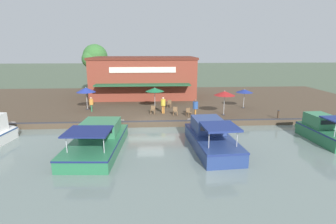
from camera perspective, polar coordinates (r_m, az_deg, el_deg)
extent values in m
plane|color=#4C5B47|center=(24.81, -3.86, -3.52)|extent=(220.00, 220.00, 0.00)
cube|color=#4C3D2D|center=(35.41, -3.76, 2.23)|extent=(22.00, 56.00, 0.60)
cube|color=#2D2D33|center=(24.72, -3.88, -2.01)|extent=(0.20, 50.40, 0.10)
cube|color=brown|center=(37.39, -5.29, 7.36)|extent=(7.36, 13.96, 5.26)
cube|color=#5C271C|center=(37.18, -5.38, 11.62)|extent=(7.51, 14.24, 0.30)
cube|color=#235633|center=(32.88, -5.52, 5.90)|extent=(1.80, 11.87, 0.16)
cube|color=silver|center=(33.55, -5.54, 9.11)|extent=(0.08, 8.38, 0.70)
cylinder|color=#B7B7B7|center=(31.40, 16.19, 2.69)|extent=(0.06, 0.06, 2.05)
cylinder|color=#2D2D33|center=(31.60, 16.07, 0.92)|extent=(0.36, 0.36, 0.06)
cone|color=navy|center=(31.24, 16.31, 4.43)|extent=(1.90, 1.90, 0.37)
cone|color=yellow|center=(31.24, 16.31, 4.47)|extent=(1.18, 1.18, 0.30)
sphere|color=yellow|center=(31.21, 16.33, 4.77)|extent=(0.08, 0.08, 0.08)
cylinder|color=#B7B7B7|center=(30.83, -17.28, 2.66)|extent=(0.06, 0.06, 2.30)
cylinder|color=#2D2D33|center=(31.06, -17.14, 0.63)|extent=(0.36, 0.36, 0.06)
cone|color=navy|center=(30.66, -17.43, 4.63)|extent=(2.11, 2.11, 0.51)
cone|color=white|center=(30.65, -17.43, 4.67)|extent=(1.31, 1.31, 0.41)
sphere|color=white|center=(30.62, -17.46, 5.10)|extent=(0.08, 0.08, 0.08)
cylinder|color=#B7B7B7|center=(29.91, -2.89, 2.88)|extent=(0.06, 0.06, 2.25)
cylinder|color=#2D2D33|center=(30.13, -2.86, 0.84)|extent=(0.36, 0.36, 0.06)
cone|color=#19663D|center=(29.72, -2.91, 4.90)|extent=(2.10, 2.10, 0.39)
cone|color=silver|center=(29.72, -2.91, 4.94)|extent=(1.30, 1.30, 0.31)
sphere|color=silver|center=(29.69, -2.91, 5.27)|extent=(0.08, 0.08, 0.08)
cylinder|color=#B7B7B7|center=(27.49, 12.11, 1.73)|extent=(0.06, 0.06, 2.35)
cylinder|color=#2D2D33|center=(27.75, 12.00, -0.58)|extent=(0.36, 0.36, 0.06)
cone|color=maroon|center=(27.29, 12.23, 4.01)|extent=(2.12, 2.12, 0.43)
cone|color=white|center=(27.29, 12.23, 4.06)|extent=(1.32, 1.32, 0.34)
sphere|color=white|center=(27.26, 12.25, 4.46)|extent=(0.08, 0.08, 0.08)
cube|color=brown|center=(26.55, 5.17, -0.57)|extent=(0.05, 0.05, 0.42)
cube|color=brown|center=(26.34, 4.44, -0.67)|extent=(0.05, 0.05, 0.42)
cube|color=brown|center=(26.88, 4.71, -0.38)|extent=(0.05, 0.05, 0.42)
cube|color=brown|center=(26.67, 3.99, -0.48)|extent=(0.05, 0.05, 0.42)
cube|color=brown|center=(26.56, 4.59, -0.08)|extent=(0.58, 0.58, 0.05)
cube|color=brown|center=(26.67, 4.37, 0.48)|extent=(0.22, 0.42, 0.40)
cube|color=brown|center=(26.85, 2.09, -0.36)|extent=(0.04, 0.04, 0.42)
cube|color=brown|center=(26.80, 1.24, -0.38)|extent=(0.04, 0.04, 0.42)
cube|color=brown|center=(27.24, 1.98, -0.15)|extent=(0.04, 0.04, 0.42)
cube|color=brown|center=(27.19, 1.15, -0.17)|extent=(0.04, 0.04, 0.42)
cube|color=brown|center=(26.97, 1.62, 0.17)|extent=(0.45, 0.45, 0.05)
cube|color=brown|center=(27.11, 1.57, 0.73)|extent=(0.05, 0.44, 0.40)
cube|color=brown|center=(30.38, 0.56, 1.31)|extent=(0.05, 0.05, 0.42)
cube|color=brown|center=(30.45, -0.18, 1.35)|extent=(0.05, 0.05, 0.42)
cube|color=brown|center=(30.76, 0.70, 1.47)|extent=(0.05, 0.05, 0.42)
cube|color=brown|center=(30.84, -0.03, 1.50)|extent=(0.05, 0.05, 0.42)
cube|color=brown|center=(30.56, 0.26, 1.80)|extent=(0.54, 0.54, 0.05)
cube|color=brown|center=(30.71, 0.34, 2.29)|extent=(0.15, 0.44, 0.40)
cube|color=brown|center=(27.38, -2.99, -0.09)|extent=(0.05, 0.05, 0.42)
cube|color=brown|center=(27.45, -3.81, -0.07)|extent=(0.05, 0.05, 0.42)
cube|color=brown|center=(27.76, -2.85, 0.10)|extent=(0.05, 0.05, 0.42)
cube|color=brown|center=(27.83, -3.66, 0.13)|extent=(0.05, 0.05, 0.42)
cube|color=brown|center=(27.55, -3.33, 0.45)|extent=(0.51, 0.51, 0.05)
cube|color=brown|center=(27.70, -3.26, 1.00)|extent=(0.12, 0.44, 0.40)
cylinder|color=orange|center=(27.78, -1.22, 0.58)|extent=(0.13, 0.13, 0.85)
cylinder|color=orange|center=(27.71, -0.90, 0.55)|extent=(0.13, 0.13, 0.85)
cylinder|color=gold|center=(27.58, -1.06, 2.10)|extent=(0.50, 0.50, 0.67)
sphere|color=#DBB28E|center=(27.50, -1.07, 3.02)|extent=(0.23, 0.23, 0.23)
cylinder|color=orange|center=(26.25, 5.99, -0.24)|extent=(0.13, 0.13, 0.88)
cylinder|color=orange|center=(26.42, 5.91, -0.15)|extent=(0.13, 0.13, 0.88)
cylinder|color=#2D5193|center=(26.16, 5.99, 1.48)|extent=(0.51, 0.51, 0.70)
sphere|color=brown|center=(26.06, 6.02, 2.49)|extent=(0.24, 0.24, 0.24)
cylinder|color=#337547|center=(29.83, -16.26, 0.87)|extent=(0.13, 0.13, 0.78)
cylinder|color=#337547|center=(29.68, -16.33, 0.80)|extent=(0.13, 0.13, 0.78)
cylinder|color=orange|center=(29.61, -16.38, 2.15)|extent=(0.45, 0.45, 0.61)
sphere|color=tan|center=(29.53, -16.44, 2.93)|extent=(0.21, 0.21, 0.21)
ellipsoid|color=white|center=(26.06, -32.44, -3.62)|extent=(2.68, 2.88, 0.92)
cylinder|color=silver|center=(26.09, -32.30, -1.84)|extent=(0.28, 2.21, 0.04)
cube|color=navy|center=(19.65, 9.53, -6.56)|extent=(7.01, 3.15, 1.04)
ellipsoid|color=navy|center=(22.76, 7.05, -3.62)|extent=(2.59, 2.70, 1.04)
cube|color=navy|center=(19.50, 9.58, -5.35)|extent=(7.09, 3.19, 0.10)
cube|color=navy|center=(20.43, 8.66, -2.74)|extent=(2.84, 2.32, 0.98)
cube|color=black|center=(19.18, 9.76, -3.50)|extent=(0.19, 1.87, 0.34)
cube|color=navy|center=(17.66, 11.24, -3.14)|extent=(2.55, 2.43, 0.14)
cylinder|color=silver|center=(17.53, 14.81, -5.51)|extent=(0.05, 0.05, 1.18)
cylinder|color=silver|center=(16.92, 8.90, -5.91)|extent=(0.05, 0.05, 1.18)
cylinder|color=silver|center=(22.80, 6.93, -1.45)|extent=(0.19, 2.13, 0.04)
cube|color=#287047|center=(24.38, 31.04, -4.38)|extent=(4.98, 2.28, 1.03)
ellipsoid|color=#287047|center=(26.27, 27.88, -2.80)|extent=(1.82, 2.02, 1.03)
cube|color=navy|center=(24.27, 31.16, -3.40)|extent=(5.04, 2.32, 0.10)
cube|color=#337A51|center=(24.78, 30.14, -1.56)|extent=(2.26, 1.74, 0.99)
cube|color=black|center=(23.94, 31.66, -1.93)|extent=(0.13, 1.43, 0.35)
cylinder|color=silver|center=(22.34, 32.62, -3.24)|extent=(0.05, 0.05, 1.11)
cube|color=#287047|center=(19.77, -15.22, -6.95)|extent=(7.68, 3.78, 0.90)
ellipsoid|color=#287047|center=(23.20, -12.83, -3.71)|extent=(2.83, 3.31, 0.90)
cube|color=navy|center=(19.64, -15.29, -5.93)|extent=(7.77, 3.82, 0.10)
cube|color=#337A51|center=(20.68, -14.44, -3.21)|extent=(2.84, 2.82, 0.99)
cube|color=black|center=(19.42, -15.42, -3.99)|extent=(0.20, 2.32, 0.35)
cube|color=navy|center=(17.66, -17.02, -4.08)|extent=(2.68, 2.97, 0.09)
cylinder|color=silver|center=(16.85, -13.82, -6.80)|extent=(0.05, 0.05, 1.15)
cylinder|color=silver|center=(17.55, -21.25, -6.52)|extent=(0.05, 0.05, 1.15)
cylinder|color=silver|center=(23.28, -12.76, -1.72)|extent=(0.20, 2.65, 0.04)
cylinder|color=#473323|center=(27.70, 22.88, -0.57)|extent=(0.18, 0.18, 0.84)
cylinder|color=#2D2D33|center=(27.61, 22.96, 0.32)|extent=(0.22, 0.22, 0.04)
cylinder|color=brown|center=(44.42, -15.28, 7.12)|extent=(0.41, 0.41, 3.98)
sphere|color=#387033|center=(44.19, -15.57, 11.56)|extent=(3.88, 3.88, 3.88)
sphere|color=#387033|center=(43.57, -16.51, 10.96)|extent=(2.72, 2.72, 2.72)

